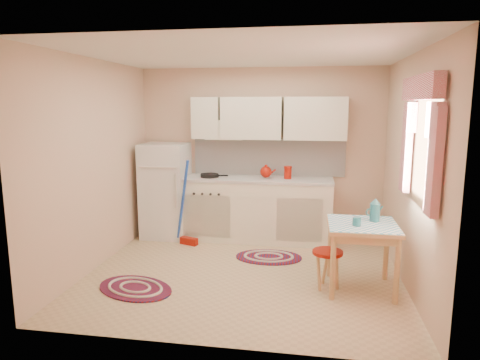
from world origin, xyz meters
name	(u,v)px	position (x,y,z in m)	size (l,w,h in m)	color
room_shell	(260,136)	(0.16, 0.24, 1.60)	(3.64, 3.60, 2.52)	tan
fridge	(166,190)	(-1.38, 1.25, 0.70)	(0.65, 0.60, 1.40)	white
broom	(188,203)	(-0.93, 0.90, 0.60)	(0.28, 0.12, 1.20)	#1D47B8
base_cabinets	(253,210)	(-0.06, 1.30, 0.44)	(2.25, 0.60, 0.88)	white
countertop	(254,179)	(-0.06, 1.30, 0.90)	(2.27, 0.62, 0.04)	beige
frying_pan	(210,175)	(-0.70, 1.25, 0.94)	(0.26, 0.26, 0.05)	black
red_kettle	(266,172)	(0.12, 1.30, 1.01)	(0.18, 0.16, 0.18)	#9A1105
red_canister	(288,173)	(0.43, 1.30, 1.00)	(0.11, 0.11, 0.16)	#9A1105
table	(361,257)	(1.30, -0.24, 0.36)	(0.72, 0.72, 0.72)	tan
stool	(327,269)	(0.95, -0.28, 0.21)	(0.33, 0.33, 0.42)	#9A1105
coffee_pot	(375,210)	(1.44, -0.12, 0.85)	(0.13, 0.11, 0.26)	#2A7280
mug	(357,222)	(1.23, -0.34, 0.77)	(0.09, 0.09, 0.10)	#2A7280
rug_center	(269,257)	(0.24, 0.55, 0.01)	(0.86, 0.57, 0.02)	maroon
rug_left	(135,288)	(-1.09, -0.64, 0.01)	(0.89, 0.59, 0.02)	maroon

